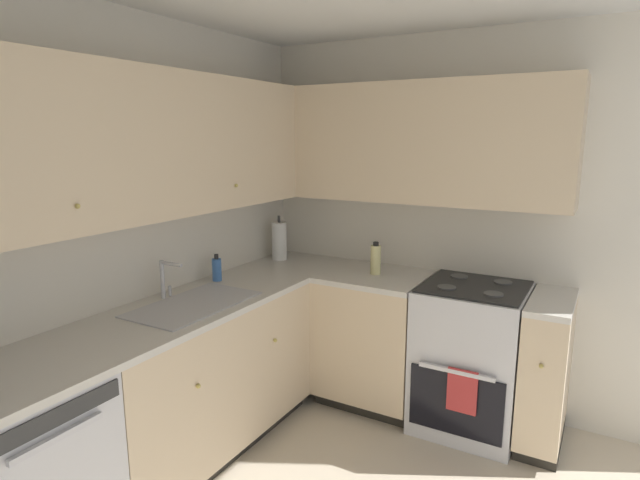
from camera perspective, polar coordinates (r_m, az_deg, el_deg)
name	(u,v)px	position (r m, az deg, el deg)	size (l,w,h in m)	color
wall_back	(85,254)	(2.86, -24.54, -1.38)	(3.63, 0.05, 2.47)	silver
wall_right	(483,227)	(3.53, 17.59, 1.37)	(0.05, 3.20, 2.47)	silver
lower_cabinets_back	(198,380)	(3.15, -13.29, -14.82)	(1.49, 0.62, 0.88)	beige
countertop_back	(195,305)	(2.98, -13.69, -7.00)	(2.69, 0.60, 0.04)	beige
lower_cabinets_right	(413,348)	(3.54, 10.29, -11.68)	(0.62, 1.54, 0.88)	beige
countertop_right	(416,282)	(3.38, 10.54, -4.62)	(0.60, 1.54, 0.03)	beige
oven_range	(471,356)	(3.45, 16.32, -12.19)	(0.68, 0.62, 1.06)	silver
upper_cabinets_back	(144,145)	(2.82, -18.91, 9.90)	(2.37, 0.34, 0.76)	beige
upper_cabinets_right	(403,143)	(3.44, 9.13, 10.54)	(0.32, 2.09, 0.76)	beige
sink	(194,312)	(2.94, -13.71, -7.70)	(0.71, 0.40, 0.10)	#B7B7BC
faucet	(166,276)	(3.04, -16.68, -3.85)	(0.07, 0.16, 0.22)	silver
soap_bottle	(217,269)	(3.35, -11.33, -3.18)	(0.06, 0.06, 0.17)	#3F72BF
paper_towel_roll	(279,241)	(3.85, -4.52, -0.09)	(0.11, 0.11, 0.34)	white
oil_bottle	(376,259)	(3.45, 6.17, -2.13)	(0.07, 0.07, 0.22)	beige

